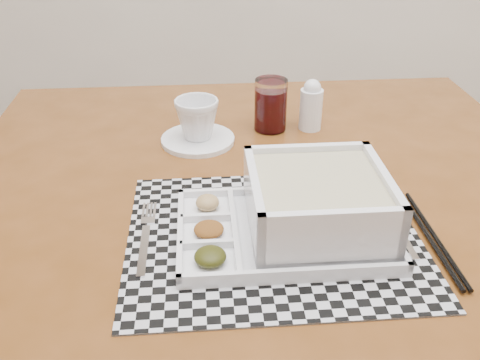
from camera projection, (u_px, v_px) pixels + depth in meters
name	position (u px, v px, depth m)	size (l,w,h in m)	color
dining_table	(266.00, 238.00, 0.96)	(1.16, 1.16, 0.84)	#532D0F
placemat	(273.00, 236.00, 0.81)	(0.44, 0.37, 0.00)	#B2B3BA
serving_tray	(309.00, 210.00, 0.80)	(0.33, 0.23, 0.10)	white
fork	(146.00, 235.00, 0.81)	(0.02, 0.19, 0.00)	silver
spoon	(386.00, 207.00, 0.87)	(0.04, 0.18, 0.01)	silver
chopsticks	(432.00, 237.00, 0.80)	(0.03, 0.24, 0.01)	black
saucer	(198.00, 140.00, 1.09)	(0.15, 0.15, 0.01)	white
cup	(197.00, 119.00, 1.07)	(0.09, 0.09, 0.08)	white
juice_glass	(271.00, 107.00, 1.12)	(0.07, 0.07, 0.11)	white
creamer_bottle	(311.00, 106.00, 1.12)	(0.05, 0.05, 0.11)	white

